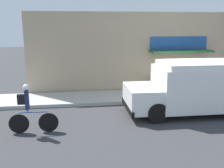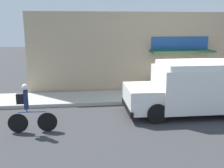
{
  "view_description": "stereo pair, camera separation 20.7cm",
  "coord_description": "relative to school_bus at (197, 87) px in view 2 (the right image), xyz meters",
  "views": [
    {
      "loc": [
        -5.29,
        -11.94,
        3.82
      ],
      "look_at": [
        -3.6,
        -0.2,
        1.1
      ],
      "focal_mm": 42.0,
      "sensor_mm": 36.0,
      "label": 1
    },
    {
      "loc": [
        -5.08,
        -11.96,
        3.82
      ],
      "look_at": [
        -3.6,
        -0.2,
        1.1
      ],
      "focal_mm": 42.0,
      "sensor_mm": 36.0,
      "label": 2
    }
  ],
  "objects": [
    {
      "name": "school_bus",
      "position": [
        0.0,
        0.0,
        0.0
      ],
      "size": [
        5.57,
        2.78,
        2.27
      ],
      "rotation": [
        0.0,
        0.0,
        -0.01
      ],
      "color": "white",
      "rests_on": "ground_plane"
    },
    {
      "name": "sidewalk",
      "position": [
        0.1,
        2.7,
        -1.09
      ],
      "size": [
        28.0,
        2.28,
        0.16
      ],
      "color": "#ADAAA3",
      "rests_on": "ground_plane"
    },
    {
      "name": "cyclist",
      "position": [
        -6.82,
        -1.24,
        -0.32
      ],
      "size": [
        1.74,
        0.22,
        1.79
      ],
      "rotation": [
        0.0,
        0.0,
        -0.02
      ],
      "color": "black",
      "rests_on": "ground_plane"
    },
    {
      "name": "ground_plane",
      "position": [
        0.1,
        1.56,
        -1.17
      ],
      "size": [
        70.0,
        70.0,
        0.0
      ],
      "primitive_type": "plane",
      "color": "#38383A"
    },
    {
      "name": "storefront",
      "position": [
        0.12,
        3.99,
        1.08
      ],
      "size": [
        15.78,
        1.09,
        4.48
      ],
      "color": "tan",
      "rests_on": "ground_plane"
    },
    {
      "name": "trash_bin",
      "position": [
        -0.74,
        3.15,
        -0.57
      ],
      "size": [
        0.62,
        0.62,
        0.88
      ],
      "color": "#38383D",
      "rests_on": "sidewalk"
    }
  ]
}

